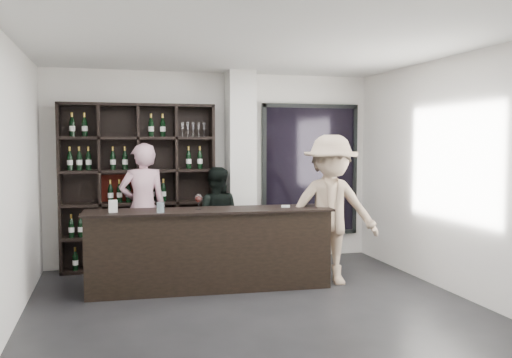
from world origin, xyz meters
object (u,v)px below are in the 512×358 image
object	(u,v)px
tasting_counter	(210,249)
taster_pink	(143,207)
customer	(331,210)
wine_shelf	(139,187)
taster_black	(216,218)

from	to	relation	value
tasting_counter	taster_pink	bearing A→B (deg)	125.50
customer	wine_shelf	bearing A→B (deg)	153.77
taster_pink	taster_black	xyz separation A→B (m)	(1.03, -0.13, -0.17)
tasting_counter	customer	xyz separation A→B (m)	(1.57, -0.15, 0.46)
tasting_counter	taster_black	xyz separation A→B (m)	(0.28, 1.06, 0.24)
tasting_counter	customer	size ratio (longest dim) A/B	1.58
wine_shelf	customer	size ratio (longest dim) A/B	1.23
wine_shelf	taster_pink	size ratio (longest dim) A/B	1.31
wine_shelf	customer	distance (m)	2.82
wine_shelf	tasting_counter	bearing A→B (deg)	-59.55
tasting_counter	taster_black	bearing A→B (deg)	78.72
tasting_counter	taster_black	distance (m)	1.13
tasting_counter	taster_pink	distance (m)	1.47
tasting_counter	taster_pink	world-z (taller)	taster_pink
wine_shelf	taster_pink	bearing A→B (deg)	-73.14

